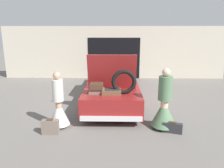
{
  "coord_description": "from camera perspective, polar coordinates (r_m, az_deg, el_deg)",
  "views": [
    {
      "loc": [
        0.13,
        -8.17,
        2.59
      ],
      "look_at": [
        0.0,
        -1.47,
        0.93
      ],
      "focal_mm": 35.0,
      "sensor_mm": 36.0,
      "label": 1
    }
  ],
  "objects": [
    {
      "name": "person_left",
      "position": [
        6.1,
        -13.73,
        -6.08
      ],
      "size": [
        0.56,
        0.56,
        1.54
      ],
      "rotation": [
        0.0,
        0.0,
        -1.74
      ],
      "color": "tan",
      "rests_on": "ground_plane"
    },
    {
      "name": "suitcase_beside_right_person",
      "position": [
        5.96,
        15.51,
        -10.93
      ],
      "size": [
        0.51,
        0.27,
        0.3
      ],
      "color": "#2D2D33",
      "rests_on": "ground_plane"
    },
    {
      "name": "person_right",
      "position": [
        6.01,
        13.47,
        -6.02
      ],
      "size": [
        0.68,
        0.68,
        1.65
      ],
      "rotation": [
        0.0,
        0.0,
        1.42
      ],
      "color": "beige",
      "rests_on": "ground_plane"
    },
    {
      "name": "ground_plane",
      "position": [
        8.57,
        0.2,
        -3.68
      ],
      "size": [
        40.0,
        40.0,
        0.0
      ],
      "primitive_type": "plane",
      "color": "slate"
    },
    {
      "name": "suitcase_beside_left_person",
      "position": [
        5.88,
        -15.8,
        -10.72
      ],
      "size": [
        0.43,
        0.17,
        0.41
      ],
      "color": "#75665B",
      "rests_on": "ground_plane"
    },
    {
      "name": "garage_wall_back",
      "position": [
        11.94,
        0.5,
        8.14
      ],
      "size": [
        12.0,
        0.14,
        2.8
      ],
      "color": "beige",
      "rests_on": "ground_plane"
    },
    {
      "name": "car",
      "position": [
        8.41,
        0.2,
        0.06
      ],
      "size": [
        1.81,
        5.45,
        1.89
      ],
      "color": "maroon",
      "rests_on": "ground_plane"
    }
  ]
}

